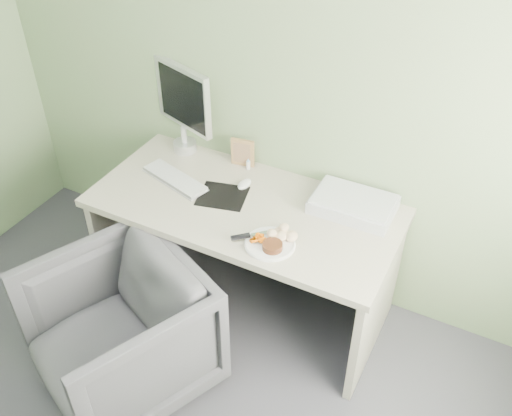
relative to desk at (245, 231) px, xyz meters
The scene contains 15 objects.
wall_back 0.89m from the desk, 90.00° to the left, with size 3.50×3.50×0.00m, color #6D805A.
desk is the anchor object (origin of this frame).
plate 0.38m from the desk, 40.36° to the right, with size 0.24×0.24×0.01m, color white.
steak 0.43m from the desk, 41.26° to the right, with size 0.10×0.10×0.03m, color black.
potato_pile 0.40m from the desk, 29.59° to the right, with size 0.11×0.08×0.06m, color tan.
carrot_heap 0.38m from the desk, 48.71° to the right, with size 0.06×0.05×0.04m, color #DC5C04.
steak_knife 0.34m from the desk, 57.54° to the right, with size 0.19×0.18×0.02m.
mousepad 0.23m from the desk, behind, with size 0.25×0.22×0.00m, color black.
keyboard 0.48m from the desk, behind, with size 0.40×0.12×0.02m, color white.
computer_mouse 0.25m from the desk, 117.53° to the left, with size 0.06×0.10×0.04m, color white.
photo_frame 0.45m from the desk, 119.41° to the left, with size 0.13×0.02×0.17m, color olive.
eyedrop_bottle 0.39m from the desk, 114.15° to the left, with size 0.02×0.02×0.07m.
scanner 0.59m from the desk, 22.80° to the left, with size 0.41×0.27×0.06m, color silver.
monitor 0.79m from the desk, 150.32° to the left, with size 0.42×0.18×0.52m.
desk_chair 0.82m from the desk, 111.39° to the right, with size 0.75×0.78×0.71m, color #343439.
Camera 1 is at (1.11, -0.40, 2.54)m, focal length 40.00 mm.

